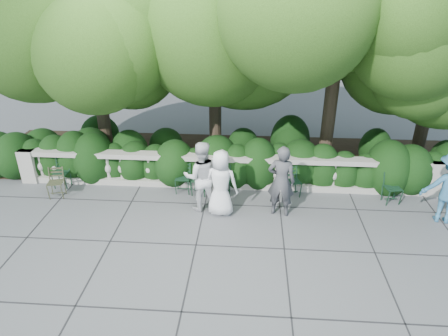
# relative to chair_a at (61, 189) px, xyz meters

# --- Properties ---
(ground) EXTENTS (90.00, 90.00, 0.00)m
(ground) POSITION_rel_chair_a_xyz_m (4.71, -1.33, 0.00)
(ground) COLOR #4E4F55
(ground) RESTS_ON ground
(balustrade) EXTENTS (12.00, 0.44, 1.00)m
(balustrade) POSITION_rel_chair_a_xyz_m (4.71, 0.47, 0.49)
(balustrade) COLOR #9E998E
(balustrade) RESTS_ON ground
(shrub_hedge) EXTENTS (15.00, 2.60, 1.70)m
(shrub_hedge) POSITION_rel_chair_a_xyz_m (4.71, 1.67, 0.00)
(shrub_hedge) COLOR black
(shrub_hedge) RESTS_ON ground
(tree_canopy) EXTENTS (15.04, 6.52, 6.78)m
(tree_canopy) POSITION_rel_chair_a_xyz_m (5.40, 1.86, 3.96)
(tree_canopy) COLOR #3F3023
(tree_canopy) RESTS_ON ground
(chair_a) EXTENTS (0.45, 0.49, 0.84)m
(chair_a) POSITION_rel_chair_a_xyz_m (0.00, 0.00, 0.00)
(chair_a) COLOR black
(chair_a) RESTS_ON ground
(chair_b) EXTENTS (0.50, 0.53, 0.84)m
(chair_b) POSITION_rel_chair_a_xyz_m (3.98, -0.14, 0.00)
(chair_b) COLOR black
(chair_b) RESTS_ON ground
(chair_c) EXTENTS (0.45, 0.49, 0.84)m
(chair_c) POSITION_rel_chair_a_xyz_m (3.53, -0.07, 0.00)
(chair_c) COLOR black
(chair_c) RESTS_ON ground
(chair_d) EXTENTS (0.57, 0.59, 0.84)m
(chair_d) POSITION_rel_chair_a_xyz_m (6.61, -0.06, 0.00)
(chair_d) COLOR black
(chair_d) RESTS_ON ground
(chair_e) EXTENTS (0.45, 0.49, 0.84)m
(chair_e) POSITION_rel_chair_a_xyz_m (4.67, -0.10, 0.00)
(chair_e) COLOR black
(chair_e) RESTS_ON ground
(chair_f) EXTENTS (0.52, 0.56, 0.84)m
(chair_f) POSITION_rel_chair_a_xyz_m (9.22, -0.23, 0.00)
(chair_f) COLOR black
(chair_f) RESTS_ON ground
(chair_weathered) EXTENTS (0.52, 0.55, 0.84)m
(chair_weathered) POSITION_rel_chair_a_xyz_m (0.14, -0.57, 0.00)
(chair_weathered) COLOR black
(chair_weathered) RESTS_ON ground
(person_businessman) EXTENTS (0.92, 0.67, 1.74)m
(person_businessman) POSITION_rel_chair_a_xyz_m (4.68, -0.93, 0.87)
(person_businessman) COLOR white
(person_businessman) RESTS_ON ground
(person_woman_grey) EXTENTS (0.75, 0.55, 1.88)m
(person_woman_grey) POSITION_rel_chair_a_xyz_m (6.17, -0.85, 0.94)
(person_woman_grey) COLOR #414146
(person_woman_grey) RESTS_ON ground
(person_casual_man) EXTENTS (1.01, 0.85, 1.87)m
(person_casual_man) POSITION_rel_chair_a_xyz_m (4.16, -0.73, 0.94)
(person_casual_man) COLOR silver
(person_casual_man) RESTS_ON ground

